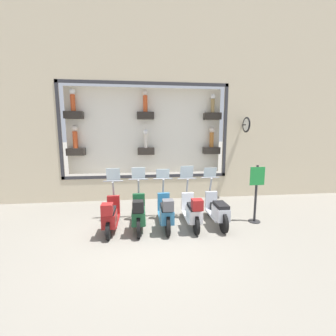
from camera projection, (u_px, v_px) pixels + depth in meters
ground_plane at (150, 237)px, 5.91m from camera, size 120.00×120.00×0.00m
building_facade at (145, 73)px, 8.65m from camera, size 1.22×36.00×9.75m
scooter_silver_0 at (217, 210)px, 6.64m from camera, size 1.81×0.61×1.60m
scooter_white_1 at (192, 211)px, 6.48m from camera, size 1.80×0.60×1.67m
scooter_teal_2 at (166, 212)px, 6.40m from camera, size 1.81×0.60×1.59m
scooter_green_3 at (139, 213)px, 6.31m from camera, size 1.81×0.60×1.65m
scooter_red_4 at (111, 215)px, 6.21m from camera, size 1.79×0.60×1.64m
shop_sign_post at (256, 192)px, 6.78m from camera, size 0.36×0.45×1.76m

